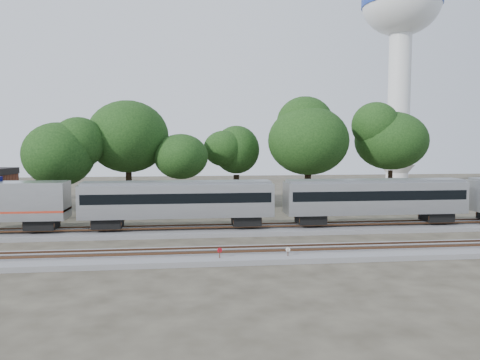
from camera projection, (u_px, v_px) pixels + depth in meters
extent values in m
plane|color=#383328|center=(198.00, 247.00, 39.52)|extent=(160.00, 160.00, 0.00)
cube|color=slate|center=(196.00, 231.00, 45.45)|extent=(160.00, 5.00, 0.40)
cube|color=brown|center=(196.00, 228.00, 44.70)|extent=(160.00, 0.08, 0.15)
cube|color=brown|center=(196.00, 225.00, 46.12)|extent=(160.00, 0.08, 0.15)
cube|color=slate|center=(199.00, 256.00, 35.55)|extent=(160.00, 5.00, 0.40)
cube|color=brown|center=(199.00, 252.00, 34.80)|extent=(160.00, 0.08, 0.15)
cube|color=brown|center=(199.00, 248.00, 36.22)|extent=(160.00, 0.08, 0.15)
cube|color=#B0B3B8|center=(5.00, 201.00, 43.19)|extent=(11.17, 3.16, 3.48)
cube|color=black|center=(42.00, 224.00, 43.74)|extent=(2.74, 2.32, 0.95)
cube|color=#B0B3B8|center=(178.00, 200.00, 45.00)|extent=(18.34, 3.16, 3.16)
cube|color=black|center=(178.00, 197.00, 44.97)|extent=(17.70, 3.21, 0.95)
cube|color=gray|center=(178.00, 183.00, 44.86)|extent=(17.92, 2.53, 0.37)
cube|color=black|center=(108.00, 222.00, 44.42)|extent=(2.74, 2.32, 0.95)
cube|color=black|center=(246.00, 220.00, 45.92)|extent=(2.74, 2.32, 0.95)
cube|color=#B0B3B8|center=(375.00, 197.00, 47.23)|extent=(18.34, 3.16, 3.16)
cube|color=black|center=(375.00, 194.00, 47.20)|extent=(17.70, 3.21, 0.95)
cube|color=gray|center=(375.00, 181.00, 47.09)|extent=(17.92, 2.53, 0.37)
cube|color=black|center=(311.00, 219.00, 46.65)|extent=(2.74, 2.32, 0.95)
cube|color=black|center=(436.00, 216.00, 48.15)|extent=(2.74, 2.32, 0.95)
cylinder|color=#512D19|center=(220.00, 256.00, 34.18)|extent=(0.07, 0.07, 1.03)
cylinder|color=red|center=(220.00, 250.00, 34.14)|extent=(0.36, 0.12, 0.37)
cylinder|color=#512D19|center=(288.00, 255.00, 34.80)|extent=(0.06, 0.06, 0.92)
cylinder|color=silver|center=(288.00, 250.00, 34.77)|extent=(0.33, 0.05, 0.33)
cube|color=#512D19|center=(288.00, 258.00, 35.08)|extent=(0.58, 0.47, 0.30)
cylinder|color=silver|center=(399.00, 110.00, 91.85)|extent=(4.29, 4.29, 30.02)
cone|color=silver|center=(397.00, 175.00, 92.93)|extent=(6.86, 6.86, 4.29)
ellipsoid|color=silver|center=(402.00, 2.00, 90.11)|extent=(15.01, 15.01, 12.76)
cylinder|color=navy|center=(402.00, 2.00, 90.11)|extent=(15.18, 15.18, 1.72)
cylinder|color=black|center=(60.00, 202.00, 53.48)|extent=(0.70, 0.70, 3.99)
ellipsoid|color=black|center=(59.00, 154.00, 53.02)|extent=(7.52, 7.52, 6.39)
cylinder|color=black|center=(129.00, 192.00, 58.73)|extent=(0.70, 0.70, 5.10)
ellipsoid|color=black|center=(128.00, 137.00, 58.15)|extent=(9.61, 9.61, 8.17)
cylinder|color=black|center=(181.00, 198.00, 57.89)|extent=(0.70, 0.70, 3.78)
ellipsoid|color=black|center=(181.00, 157.00, 57.46)|extent=(7.12, 7.12, 6.05)
cylinder|color=black|center=(236.00, 189.00, 66.11)|extent=(0.70, 0.70, 4.14)
ellipsoid|color=black|center=(236.00, 150.00, 65.64)|extent=(7.81, 7.81, 6.64)
cylinder|color=black|center=(308.00, 190.00, 62.36)|extent=(0.70, 0.70, 4.82)
ellipsoid|color=black|center=(308.00, 141.00, 61.81)|extent=(9.10, 9.10, 7.73)
cylinder|color=black|center=(390.00, 188.00, 65.24)|extent=(0.70, 0.70, 4.82)
ellipsoid|color=black|center=(391.00, 141.00, 64.69)|extent=(9.09, 9.09, 7.72)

